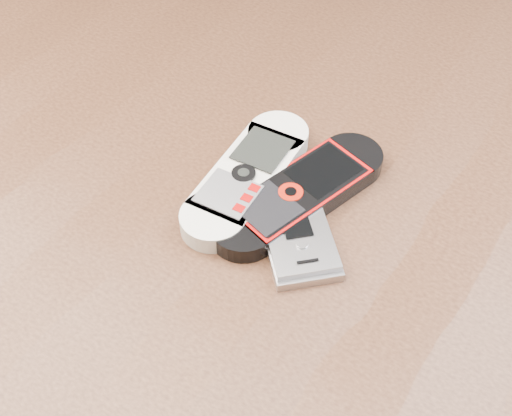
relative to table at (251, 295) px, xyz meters
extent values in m
cube|color=black|center=(0.00, 0.00, 0.09)|extent=(1.20, 0.80, 0.03)
cube|color=black|center=(-0.54, 0.34, -0.29)|extent=(0.06, 0.06, 0.71)
cube|color=silver|center=(-0.02, 0.02, 0.11)|extent=(0.06, 0.15, 0.02)
cube|color=black|center=(0.02, 0.03, 0.11)|extent=(0.09, 0.17, 0.02)
cube|color=#B4B4B9|center=(0.04, 0.00, 0.11)|extent=(0.10, 0.10, 0.01)
camera|label=1|loc=(0.20, -0.29, 0.51)|focal=50.00mm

